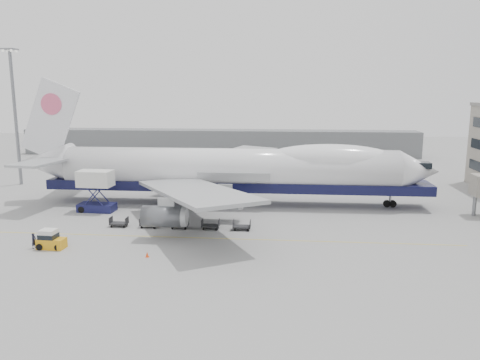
# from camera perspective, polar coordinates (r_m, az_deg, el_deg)

# --- Properties ---
(ground) EXTENTS (260.00, 260.00, 0.00)m
(ground) POSITION_cam_1_polar(r_m,az_deg,el_deg) (63.47, -2.48, -5.45)
(ground) COLOR gray
(ground) RESTS_ON ground
(apron_line) EXTENTS (60.00, 0.15, 0.01)m
(apron_line) POSITION_cam_1_polar(r_m,az_deg,el_deg) (57.80, -3.29, -7.11)
(apron_line) COLOR gold
(apron_line) RESTS_ON ground
(hangar) EXTENTS (110.00, 8.00, 7.00)m
(hangar) POSITION_cam_1_polar(r_m,az_deg,el_deg) (132.42, -2.70, 4.62)
(hangar) COLOR slate
(hangar) RESTS_ON ground
(floodlight_mast) EXTENTS (2.40, 2.40, 25.43)m
(floodlight_mast) POSITION_cam_1_polar(r_m,az_deg,el_deg) (98.31, -25.76, 7.71)
(floodlight_mast) COLOR slate
(floodlight_mast) RESTS_ON ground
(airliner) EXTENTS (67.00, 55.30, 19.98)m
(airliner) POSITION_cam_1_polar(r_m,az_deg,el_deg) (73.78, -0.76, 1.34)
(airliner) COLOR white
(airliner) RESTS_ON ground
(catering_truck) EXTENTS (5.51, 3.94, 6.19)m
(catering_truck) POSITION_cam_1_polar(r_m,az_deg,el_deg) (72.77, -17.15, -1.02)
(catering_truck) COLOR #171947
(catering_truck) RESTS_ON ground
(baggage_tug) EXTENTS (3.11, 1.78, 2.22)m
(baggage_tug) POSITION_cam_1_polar(r_m,az_deg,el_deg) (58.11, -22.12, -6.80)
(baggage_tug) COLOR orange
(baggage_tug) RESTS_ON ground
(ground_worker) EXTENTS (0.57, 0.74, 1.81)m
(ground_worker) POSITION_cam_1_polar(r_m,az_deg,el_deg) (58.83, -23.83, -6.80)
(ground_worker) COLOR black
(ground_worker) RESTS_ON ground
(traffic_cone) EXTENTS (0.40, 0.40, 0.59)m
(traffic_cone) POSITION_cam_1_polar(r_m,az_deg,el_deg) (52.38, -11.25, -8.91)
(traffic_cone) COLOR #F2410C
(traffic_cone) RESTS_ON ground
(dolly_0) EXTENTS (2.30, 1.35, 1.30)m
(dolly_0) POSITION_cam_1_polar(r_m,az_deg,el_deg) (64.41, -14.53, -5.06)
(dolly_0) COLOR #2D2D30
(dolly_0) RESTS_ON ground
(dolly_1) EXTENTS (2.30, 1.35, 1.30)m
(dolly_1) POSITION_cam_1_polar(r_m,az_deg,el_deg) (63.16, -11.02, -5.23)
(dolly_1) COLOR #2D2D30
(dolly_1) RESTS_ON ground
(dolly_2) EXTENTS (2.30, 1.35, 1.30)m
(dolly_2) POSITION_cam_1_polar(r_m,az_deg,el_deg) (62.15, -7.37, -5.38)
(dolly_2) COLOR #2D2D30
(dolly_2) RESTS_ON ground
(dolly_3) EXTENTS (2.30, 1.35, 1.30)m
(dolly_3) POSITION_cam_1_polar(r_m,az_deg,el_deg) (61.40, -3.61, -5.51)
(dolly_3) COLOR #2D2D30
(dolly_3) RESTS_ON ground
(dolly_4) EXTENTS (2.30, 1.35, 1.30)m
(dolly_4) POSITION_cam_1_polar(r_m,az_deg,el_deg) (60.91, 0.22, -5.63)
(dolly_4) COLOR #2D2D30
(dolly_4) RESTS_ON ground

